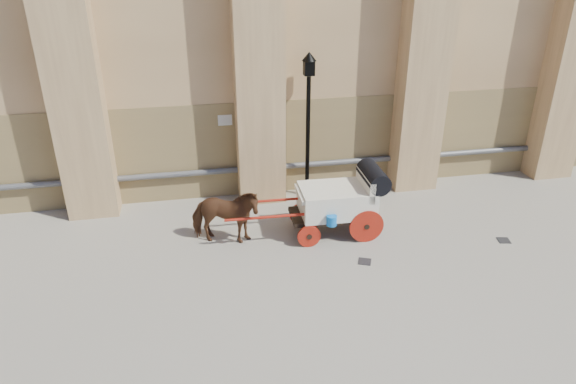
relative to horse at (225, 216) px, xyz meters
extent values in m
plane|color=gray|center=(2.33, -1.09, -0.79)|extent=(90.00, 90.00, 0.00)
cube|color=olive|center=(4.33, 3.06, 0.71)|extent=(44.00, 0.35, 3.00)
cylinder|color=#59595B|center=(4.33, 2.79, 0.11)|extent=(42.00, 0.18, 0.18)
cube|color=beige|center=(0.33, 2.88, 1.71)|extent=(0.42, 0.04, 0.32)
imported|color=brown|center=(0.00, 0.00, 0.00)|extent=(2.03, 1.31, 1.58)
cube|color=black|center=(2.92, -0.01, -0.22)|extent=(2.31, 1.10, 0.12)
cube|color=silver|center=(3.03, -0.01, 0.20)|extent=(2.01, 1.35, 0.73)
cube|color=silver|center=(3.81, -0.03, 0.61)|extent=(0.19, 1.30, 0.57)
cube|color=silver|center=(2.15, 0.02, 0.46)|extent=(0.40, 1.15, 0.10)
cylinder|color=black|center=(4.01, -0.04, 0.82)|extent=(0.62, 1.31, 0.58)
cylinder|color=#A21D0F|center=(3.68, -0.67, -0.32)|extent=(0.93, 0.09, 0.93)
cylinder|color=#A21D0F|center=(3.72, 0.61, -0.32)|extent=(0.93, 0.09, 0.93)
cylinder|color=#A21D0F|center=(2.13, -0.63, -0.48)|extent=(0.62, 0.08, 0.62)
cylinder|color=#A21D0F|center=(2.17, 0.66, -0.48)|extent=(0.62, 0.08, 0.62)
cylinder|color=#A21D0F|center=(1.20, -0.42, 0.09)|extent=(2.49, 0.14, 0.07)
cylinder|color=#A21D0F|center=(1.23, 0.51, 0.09)|extent=(2.49, 0.14, 0.07)
cylinder|color=blue|center=(2.70, -0.73, -0.01)|extent=(0.27, 0.27, 0.27)
cylinder|color=black|center=(2.77, 2.42, 1.11)|extent=(0.13, 0.13, 3.79)
cone|color=black|center=(2.77, 2.42, -0.60)|extent=(0.38, 0.38, 0.38)
cube|color=black|center=(2.77, 2.42, 3.27)|extent=(0.30, 0.30, 0.44)
cone|color=black|center=(2.77, 2.42, 3.59)|extent=(0.42, 0.42, 0.25)
cube|color=black|center=(3.34, -1.61, -0.78)|extent=(0.42, 0.42, 0.01)
cube|color=black|center=(7.37, -1.34, -0.78)|extent=(0.38, 0.38, 0.01)
camera|label=1|loc=(-0.64, -11.93, 6.38)|focal=32.00mm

